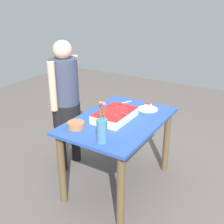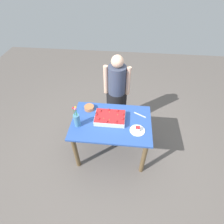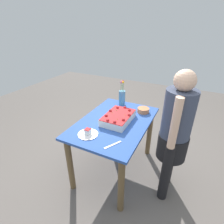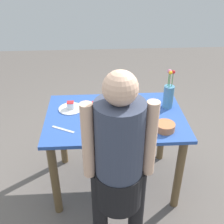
# 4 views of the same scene
# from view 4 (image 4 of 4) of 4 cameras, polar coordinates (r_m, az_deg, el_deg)

# --- Properties ---
(ground_plane) EXTENTS (8.00, 8.00, 0.00)m
(ground_plane) POSITION_cam_4_polar(r_m,az_deg,el_deg) (2.90, 0.54, -13.79)
(ground_plane) COLOR #635B55
(dining_table) EXTENTS (1.19, 0.80, 0.78)m
(dining_table) POSITION_cam_4_polar(r_m,az_deg,el_deg) (2.49, 0.62, -3.57)
(dining_table) COLOR #2D52A5
(dining_table) RESTS_ON ground_plane
(sheet_cake) EXTENTS (0.45, 0.30, 0.11)m
(sheet_cake) POSITION_cam_4_polar(r_m,az_deg,el_deg) (2.36, 1.26, -0.20)
(sheet_cake) COLOR white
(sheet_cake) RESTS_ON dining_table
(serving_plate_with_slice) EXTENTS (0.22, 0.22, 0.07)m
(serving_plate_with_slice) POSITION_cam_4_polar(r_m,az_deg,el_deg) (2.52, -8.39, 0.94)
(serving_plate_with_slice) COLOR white
(serving_plate_with_slice) RESTS_ON dining_table
(cake_knife) EXTENTS (0.19, 0.11, 0.00)m
(cake_knife) POSITION_cam_4_polar(r_m,az_deg,el_deg) (2.27, -9.91, -3.50)
(cake_knife) COLOR silver
(cake_knife) RESTS_ON dining_table
(flower_vase) EXTENTS (0.09, 0.09, 0.36)m
(flower_vase) POSITION_cam_4_polar(r_m,az_deg,el_deg) (2.53, 11.41, 3.36)
(flower_vase) COLOR teal
(flower_vase) RESTS_ON dining_table
(fruit_bowl) EXTENTS (0.16, 0.16, 0.06)m
(fruit_bowl) POSITION_cam_4_polar(r_m,az_deg,el_deg) (2.26, 10.74, -2.97)
(fruit_bowl) COLOR #C17346
(fruit_bowl) RESTS_ON dining_table
(person_standing) EXTENTS (0.45, 0.31, 1.49)m
(person_standing) POSITION_cam_4_polar(r_m,az_deg,el_deg) (1.81, 1.43, -10.53)
(person_standing) COLOR black
(person_standing) RESTS_ON ground_plane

